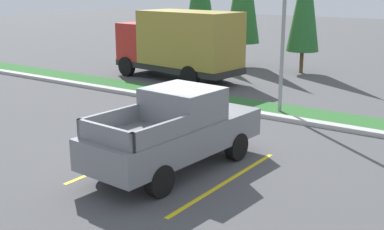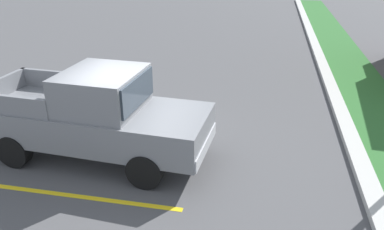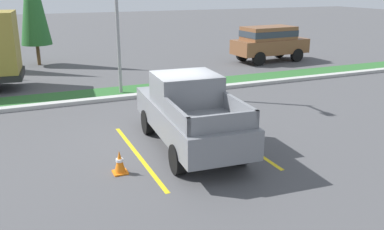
{
  "view_description": "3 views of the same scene",
  "coord_description": "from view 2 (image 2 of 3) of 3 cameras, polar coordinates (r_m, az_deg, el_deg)",
  "views": [
    {
      "loc": [
        7.49,
        -10.59,
        4.67
      ],
      "look_at": [
        -0.14,
        0.24,
        1.13
      ],
      "focal_mm": 46.07,
      "sensor_mm": 36.0,
      "label": 1
    },
    {
      "loc": [
        7.32,
        2.74,
        4.56
      ],
      "look_at": [
        -0.08,
        1.24,
        1.13
      ],
      "focal_mm": 35.38,
      "sensor_mm": 36.0,
      "label": 2
    },
    {
      "loc": [
        -4.19,
        -11.34,
        4.53
      ],
      "look_at": [
        0.23,
        -1.06,
        1.0
      ],
      "focal_mm": 39.05,
      "sensor_mm": 36.0,
      "label": 3
    }
  ],
  "objects": [
    {
      "name": "parking_line_near",
      "position": [
        10.47,
        -10.54,
        -1.8
      ],
      "size": [
        0.12,
        4.8,
        0.01
      ],
      "primitive_type": "cube",
      "color": "yellow",
      "rests_on": "ground"
    },
    {
      "name": "pickup_truck_main",
      "position": [
        8.74,
        -14.39,
        -0.13
      ],
      "size": [
        2.23,
        5.34,
        2.1
      ],
      "color": "black",
      "rests_on": "ground"
    },
    {
      "name": "parking_line_far",
      "position": [
        8.09,
        -18.57,
        -11.31
      ],
      "size": [
        0.12,
        4.8,
        0.01
      ],
      "primitive_type": "cube",
      "color": "yellow",
      "rests_on": "ground"
    },
    {
      "name": "traffic_cone",
      "position": [
        11.31,
        -13.64,
        1.53
      ],
      "size": [
        0.36,
        0.36,
        0.6
      ],
      "color": "orange",
      "rests_on": "ground"
    },
    {
      "name": "curb_strip",
      "position": [
        8.88,
        24.68,
        -8.43
      ],
      "size": [
        56.0,
        0.4,
        0.15
      ],
      "primitive_type": "cube",
      "color": "#B2B2AD",
      "rests_on": "ground"
    },
    {
      "name": "ground_plane",
      "position": [
        9.05,
        -7.89,
        -6.09
      ],
      "size": [
        120.0,
        120.0,
        0.0
      ],
      "primitive_type": "plane",
      "color": "#4C4C4F"
    }
  ]
}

